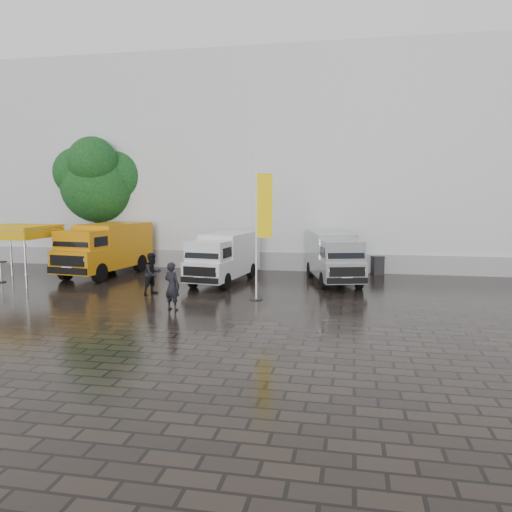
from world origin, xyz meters
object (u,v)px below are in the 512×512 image
(van_yellow, at_px, (105,250))
(wheelie_bin, at_px, (378,265))
(van_white, at_px, (224,258))
(canopy_tent, at_px, (15,229))
(cocktail_table, at_px, (1,272))
(flagpole, at_px, (261,227))
(person_front, at_px, (172,286))
(person_tent, at_px, (153,274))
(van_silver, at_px, (333,258))

(van_yellow, relative_size, wheelie_bin, 5.96)
(van_white, relative_size, wheelie_bin, 5.54)
(canopy_tent, xyz_separation_m, cocktail_table, (-0.73, -0.23, -2.01))
(flagpole, bearing_deg, person_front, -140.03)
(wheelie_bin, bearing_deg, person_tent, -160.57)
(van_silver, xyz_separation_m, canopy_tent, (-14.73, -2.78, 1.35))
(van_white, relative_size, person_front, 3.06)
(van_yellow, distance_m, person_front, 9.10)
(flagpole, distance_m, person_front, 4.17)
(van_silver, xyz_separation_m, person_tent, (-7.25, -4.32, -0.30))
(van_white, xyz_separation_m, person_front, (-0.37, -5.92, -0.28))
(wheelie_bin, bearing_deg, person_front, -145.61)
(person_front, distance_m, person_tent, 3.19)
(person_front, bearing_deg, canopy_tent, -4.79)
(van_yellow, bearing_deg, flagpole, -18.36)
(wheelie_bin, bearing_deg, canopy_tent, -179.32)
(van_silver, xyz_separation_m, cocktail_table, (-15.46, -3.01, -0.67))
(cocktail_table, bearing_deg, wheelie_bin, 18.19)
(person_front, height_order, person_tent, person_front)
(van_yellow, distance_m, flagpole, 10.05)
(van_yellow, xyz_separation_m, flagpole, (8.92, -4.36, 1.56))
(van_white, bearing_deg, wheelie_bin, 35.84)
(van_silver, height_order, cocktail_table, van_silver)
(van_silver, distance_m, person_front, 8.81)
(van_yellow, xyz_separation_m, canopy_tent, (-3.18, -2.55, 1.19))
(canopy_tent, xyz_separation_m, wheelie_bin, (16.93, 5.57, -2.03))
(van_silver, distance_m, person_tent, 8.45)
(cocktail_table, xyz_separation_m, wheelie_bin, (17.66, 5.80, -0.02))
(person_tent, bearing_deg, van_white, -7.35)
(cocktail_table, distance_m, wheelie_bin, 18.59)
(cocktail_table, xyz_separation_m, person_tent, (8.21, -1.31, 0.37))
(cocktail_table, bearing_deg, van_white, 10.82)
(van_yellow, height_order, person_front, van_yellow)
(flagpole, distance_m, cocktail_table, 13.16)
(wheelie_bin, xyz_separation_m, person_front, (-7.62, -9.73, 0.39))
(van_white, height_order, cocktail_table, van_white)
(person_tent, bearing_deg, van_yellow, 72.71)
(canopy_tent, height_order, person_front, canopy_tent)
(van_yellow, bearing_deg, person_front, -39.92)
(canopy_tent, distance_m, wheelie_bin, 17.94)
(flagpole, bearing_deg, canopy_tent, 171.49)
(wheelie_bin, bearing_deg, flagpole, -140.68)
(flagpole, distance_m, wheelie_bin, 9.14)
(van_silver, bearing_deg, cocktail_table, 176.08)
(van_yellow, distance_m, van_silver, 11.55)
(wheelie_bin, bearing_deg, van_silver, -145.74)
(van_yellow, bearing_deg, van_white, 0.76)
(van_yellow, height_order, wheelie_bin, van_yellow)
(wheelie_bin, bearing_deg, cocktail_table, -179.36)
(canopy_tent, height_order, cocktail_table, canopy_tent)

